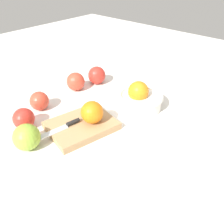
{
  "coord_description": "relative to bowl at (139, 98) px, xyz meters",
  "views": [
    {
      "loc": [
        0.47,
        0.54,
        0.48
      ],
      "look_at": [
        -0.01,
        0.11,
        0.04
      ],
      "focal_mm": 37.72,
      "sensor_mm": 36.0,
      "label": 1
    }
  ],
  "objects": [
    {
      "name": "apple_front_left",
      "position": [
        0.06,
        -0.28,
        -0.0
      ],
      "size": [
        0.08,
        0.08,
        0.08
      ],
      "primitive_type": "sphere",
      "color": "#D6422D",
      "rests_on": "ground_plane"
    },
    {
      "name": "ground_plane",
      "position": [
        0.15,
        -0.12,
        -0.04
      ],
      "size": [
        2.4,
        2.4,
        0.0
      ],
      "primitive_type": "plane",
      "color": "silver"
    },
    {
      "name": "knife",
      "position": [
        0.28,
        -0.08,
        -0.01
      ],
      "size": [
        0.16,
        0.04,
        0.01
      ],
      "color": "silver",
      "rests_on": "cutting_board"
    },
    {
      "name": "apple_mid_right",
      "position": [
        0.4,
        -0.11,
        -0.0
      ],
      "size": [
        0.08,
        0.08,
        0.08
      ],
      "primitive_type": "sphere",
      "color": "#8EB738",
      "rests_on": "ground_plane"
    },
    {
      "name": "apple_front_right_2",
      "position": [
        0.35,
        -0.21,
        -0.01
      ],
      "size": [
        0.07,
        0.07,
        0.07
      ],
      "primitive_type": "sphere",
      "color": "red",
      "rests_on": "ground_plane"
    },
    {
      "name": "apple_front_left_2",
      "position": [
        -0.04,
        -0.26,
        -0.0
      ],
      "size": [
        0.08,
        0.08,
        0.08
      ],
      "primitive_type": "sphere",
      "color": "red",
      "rests_on": "ground_plane"
    },
    {
      "name": "apple_front_right",
      "position": [
        0.25,
        -0.27,
        -0.01
      ],
      "size": [
        0.07,
        0.07,
        0.07
      ],
      "primitive_type": "sphere",
      "color": "#D6422D",
      "rests_on": "ground_plane"
    },
    {
      "name": "bowl",
      "position": [
        0.0,
        0.0,
        0.0
      ],
      "size": [
        0.17,
        0.17,
        0.11
      ],
      "color": "white",
      "rests_on": "ground_plane"
    },
    {
      "name": "orange_on_board",
      "position": [
        0.2,
        -0.04,
        0.02
      ],
      "size": [
        0.07,
        0.07,
        0.07
      ],
      "primitive_type": "sphere",
      "color": "orange",
      "rests_on": "cutting_board"
    },
    {
      "name": "cutting_board",
      "position": [
        0.23,
        -0.06,
        -0.03
      ],
      "size": [
        0.24,
        0.2,
        0.02
      ],
      "primitive_type": "cube",
      "rotation": [
        0.0,
        0.0,
        -0.22
      ],
      "color": "tan",
      "rests_on": "ground_plane"
    }
  ]
}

